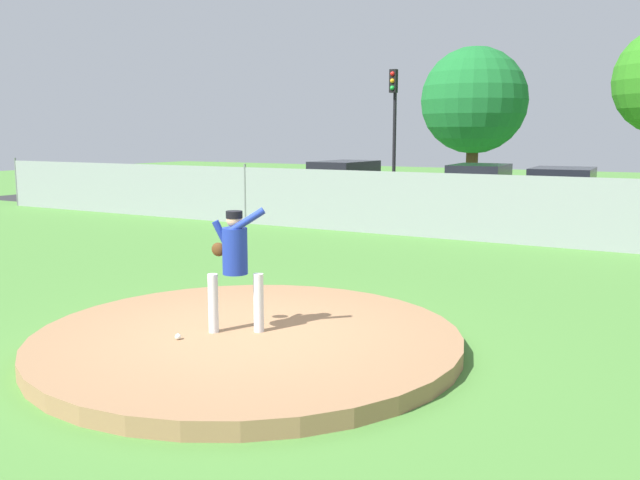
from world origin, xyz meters
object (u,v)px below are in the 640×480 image
pitcher_youth (234,258)px  parked_car_white (479,193)px  parked_car_navy (561,198)px  traffic_light_near (394,113)px  parked_car_champagne (344,188)px  baseball (178,337)px  traffic_cone_orange (315,196)px

pitcher_youth → parked_car_white: 14.83m
parked_car_white → parked_car_navy: bearing=-10.8°
parked_car_white → traffic_light_near: bearing=141.5°
parked_car_champagne → traffic_light_near: 4.94m
parked_car_champagne → parked_car_white: size_ratio=1.07×
baseball → parked_car_navy: parked_car_navy is taller
parked_car_navy → parked_car_champagne: 7.30m
pitcher_youth → traffic_cone_orange: bearing=116.3°
parked_car_navy → traffic_cone_orange: parked_car_navy is taller
pitcher_youth → traffic_light_near: 19.40m
traffic_cone_orange → parked_car_champagne: bearing=-42.4°
parked_car_navy → parked_car_champagne: (-7.30, 0.01, 0.03)m
baseball → parked_car_champagne: 15.83m
parked_car_navy → traffic_cone_orange: (-9.76, 2.25, -0.55)m
parked_car_navy → traffic_light_near: bearing=150.2°
parked_car_navy → parked_car_white: parked_car_white is taller
parked_car_white → traffic_cone_orange: parked_car_white is taller
baseball → parked_car_navy: bearing=82.3°
baseball → traffic_cone_orange: 18.82m
parked_car_champagne → parked_car_white: (4.65, 0.50, -0.02)m
parked_car_white → traffic_cone_orange: bearing=166.2°
traffic_light_near → baseball: bearing=-74.8°
pitcher_youth → baseball: size_ratio=21.98×
parked_car_navy → parked_car_champagne: size_ratio=0.91×
traffic_light_near → parked_car_navy: bearing=-29.8°
parked_car_white → traffic_light_near: (-4.56, 3.63, 2.72)m
traffic_cone_orange → parked_car_navy: bearing=-13.0°
pitcher_youth → traffic_light_near: size_ratio=0.31×
parked_car_navy → traffic_cone_orange: 10.03m
traffic_cone_orange → traffic_light_near: 4.57m
pitcher_youth → traffic_cone_orange: size_ratio=2.96×
baseball → parked_car_white: bearing=92.3°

